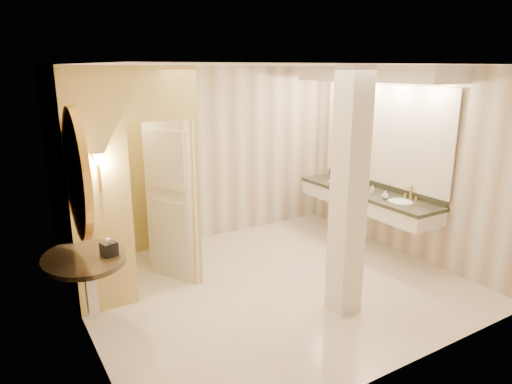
% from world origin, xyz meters
% --- Properties ---
extents(floor, '(4.50, 4.50, 0.00)m').
position_xyz_m(floor, '(0.00, 0.00, 0.00)').
color(floor, silver).
rests_on(floor, ground).
extents(ceiling, '(4.50, 4.50, 0.00)m').
position_xyz_m(ceiling, '(0.00, 0.00, 2.70)').
color(ceiling, white).
rests_on(ceiling, wall_back).
extents(wall_back, '(4.50, 0.02, 2.70)m').
position_xyz_m(wall_back, '(0.00, 2.00, 1.35)').
color(wall_back, beige).
rests_on(wall_back, floor).
extents(wall_front, '(4.50, 0.02, 2.70)m').
position_xyz_m(wall_front, '(0.00, -2.00, 1.35)').
color(wall_front, beige).
rests_on(wall_front, floor).
extents(wall_left, '(0.02, 4.00, 2.70)m').
position_xyz_m(wall_left, '(-2.25, 0.00, 1.35)').
color(wall_left, beige).
rests_on(wall_left, floor).
extents(wall_right, '(0.02, 4.00, 2.70)m').
position_xyz_m(wall_right, '(2.25, 0.00, 1.35)').
color(wall_right, beige).
rests_on(wall_right, floor).
extents(toilet_closet, '(1.50, 1.55, 2.70)m').
position_xyz_m(toilet_closet, '(-1.13, 0.97, 1.39)').
color(toilet_closet, '#E2CC76').
rests_on(toilet_closet, floor).
extents(wall_sconce, '(0.14, 0.14, 0.42)m').
position_xyz_m(wall_sconce, '(-1.93, 0.43, 1.73)').
color(wall_sconce, gold).
rests_on(wall_sconce, toilet_closet).
extents(vanity, '(0.75, 2.60, 2.09)m').
position_xyz_m(vanity, '(1.98, 0.40, 1.63)').
color(vanity, silver).
rests_on(vanity, floor).
extents(console_shelf, '(0.99, 0.99, 1.94)m').
position_xyz_m(console_shelf, '(-2.21, 0.04, 1.34)').
color(console_shelf, black).
rests_on(console_shelf, floor).
extents(pillar, '(0.29, 0.29, 2.70)m').
position_xyz_m(pillar, '(0.35, -0.91, 1.35)').
color(pillar, silver).
rests_on(pillar, floor).
extents(tissue_box, '(0.17, 0.17, 0.14)m').
position_xyz_m(tissue_box, '(-2.00, -0.07, 0.94)').
color(tissue_box, black).
rests_on(tissue_box, console_shelf).
extents(toilet, '(0.59, 0.77, 0.69)m').
position_xyz_m(toilet, '(-1.74, 1.58, 0.35)').
color(toilet, white).
rests_on(toilet, floor).
extents(soap_bottle_a, '(0.07, 0.07, 0.12)m').
position_xyz_m(soap_bottle_a, '(1.93, 0.28, 0.93)').
color(soap_bottle_a, beige).
rests_on(soap_bottle_a, vanity).
extents(soap_bottle_b, '(0.11, 0.11, 0.12)m').
position_xyz_m(soap_bottle_b, '(1.86, -0.05, 0.93)').
color(soap_bottle_b, silver).
rests_on(soap_bottle_b, vanity).
extents(soap_bottle_c, '(0.10, 0.10, 0.20)m').
position_xyz_m(soap_bottle_c, '(1.89, 0.53, 0.97)').
color(soap_bottle_c, '#C6B28C').
rests_on(soap_bottle_c, vanity).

